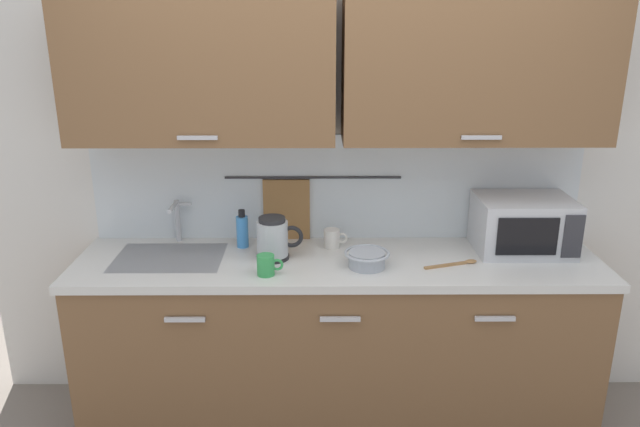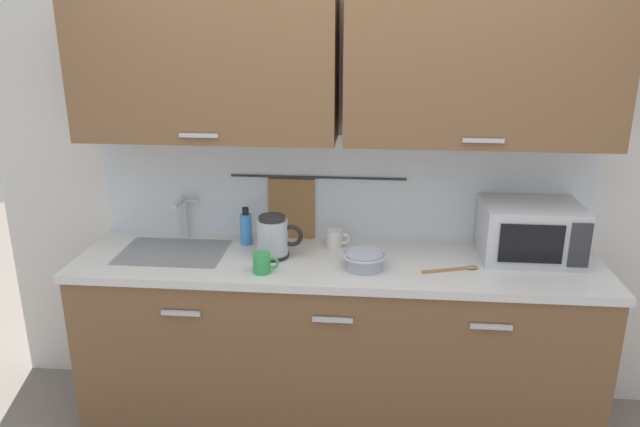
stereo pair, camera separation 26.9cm
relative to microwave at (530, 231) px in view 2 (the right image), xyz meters
name	(u,v)px [view 2 (the right image)]	position (x,y,z in m)	size (l,w,h in m)	color
counter_unit	(335,340)	(-0.93, -0.11, -0.58)	(2.53, 0.64, 0.90)	brown
back_wall_assembly	(342,122)	(-0.92, 0.12, 0.49)	(3.70, 0.41, 2.50)	silver
sink_faucet	(184,212)	(-1.74, 0.12, 0.01)	(0.09, 0.17, 0.22)	#B2B5BA
microwave	(530,231)	(0.00, 0.00, 0.00)	(0.46, 0.35, 0.27)	silver
electric_kettle	(273,237)	(-1.23, -0.10, -0.03)	(0.23, 0.16, 0.21)	black
dish_soap_bottle	(246,228)	(-1.40, 0.05, -0.05)	(0.06, 0.06, 0.20)	#3F8CD8
mug_near_sink	(262,263)	(-1.25, -0.30, -0.09)	(0.12, 0.08, 0.09)	green
mixing_bowl	(364,260)	(-0.79, -0.21, -0.09)	(0.21, 0.21, 0.08)	#A5ADB7
mug_by_kettle	(335,239)	(-0.94, 0.04, -0.09)	(0.12, 0.08, 0.09)	silver
wooden_spoon	(457,269)	(-0.36, -0.19, -0.13)	(0.27, 0.11, 0.01)	#9E7042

